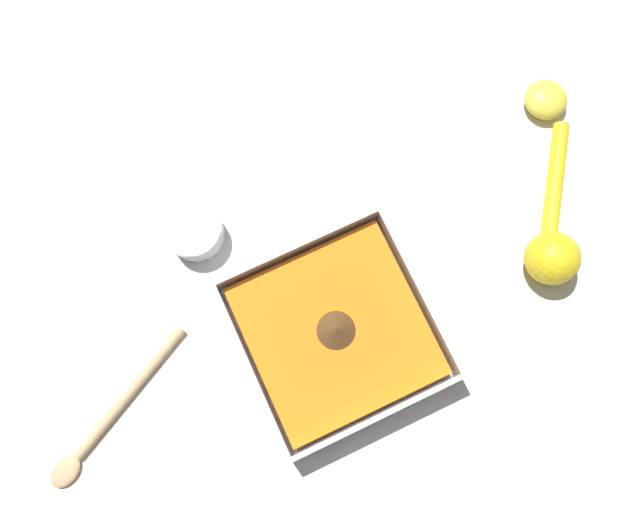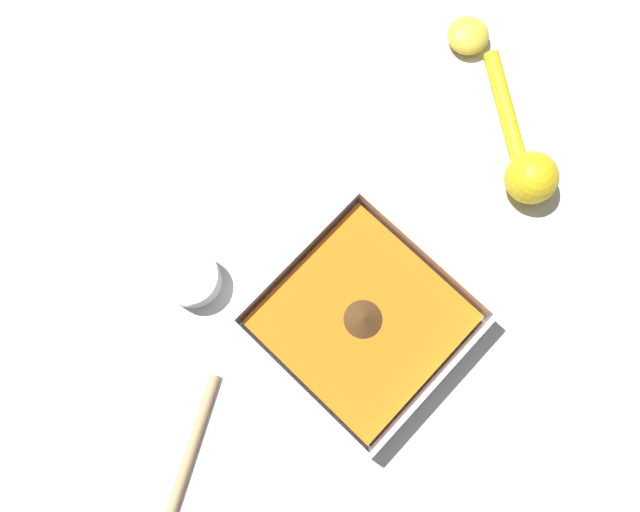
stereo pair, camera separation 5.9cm
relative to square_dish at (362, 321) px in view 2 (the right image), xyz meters
name	(u,v)px [view 2 (the right image)]	position (x,y,z in m)	size (l,w,h in m)	color
ground_plane	(360,316)	(-0.01, -0.01, -0.02)	(4.00, 4.00, 0.00)	beige
square_dish	(362,321)	(0.00, 0.00, 0.00)	(0.22, 0.22, 0.05)	silver
spice_bowl	(192,279)	(0.10, -0.18, 0.00)	(0.07, 0.07, 0.04)	silver
lemon_squeezer	(526,164)	(-0.28, 0.02, 0.01)	(0.15, 0.19, 0.07)	yellow
lemon_half	(468,36)	(-0.38, -0.16, 0.00)	(0.05, 0.05, 0.03)	yellow
wooden_spoon	(180,483)	(0.28, -0.02, -0.01)	(0.21, 0.12, 0.01)	tan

